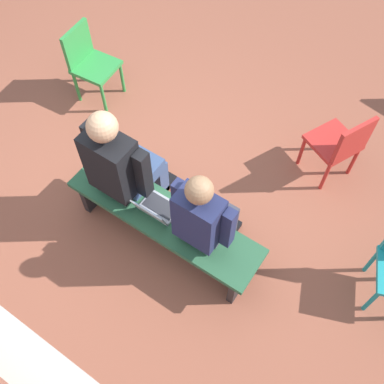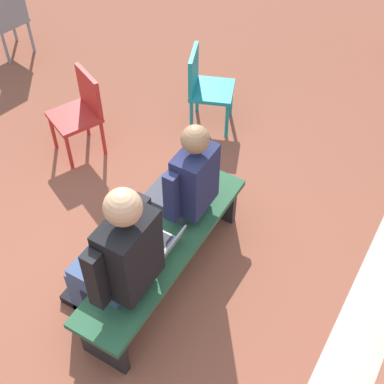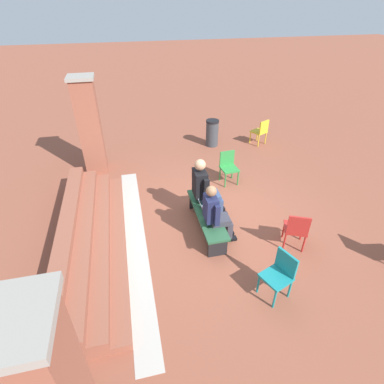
% 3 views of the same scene
% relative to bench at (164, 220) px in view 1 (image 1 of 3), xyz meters
% --- Properties ---
extents(ground_plane, '(60.00, 60.00, 0.00)m').
position_rel_bench_xyz_m(ground_plane, '(0.31, -0.17, -0.35)').
color(ground_plane, brown).
extents(concrete_strip, '(5.44, 0.40, 0.01)m').
position_rel_bench_xyz_m(concrete_strip, '(-0.00, 1.51, -0.35)').
color(concrete_strip, '#B7B2A8').
rests_on(concrete_strip, ground).
extents(bench, '(1.80, 0.44, 0.45)m').
position_rel_bench_xyz_m(bench, '(0.00, 0.00, 0.00)').
color(bench, '#285638').
rests_on(bench, ground).
extents(person_student, '(0.53, 0.67, 1.32)m').
position_rel_bench_xyz_m(person_student, '(-0.38, -0.07, 0.35)').
color(person_student, '#383842').
rests_on(person_student, ground).
extents(person_adult, '(0.60, 0.76, 1.45)m').
position_rel_bench_xyz_m(person_adult, '(0.45, -0.07, 0.40)').
color(person_adult, '#384C75').
rests_on(person_adult, ground).
extents(laptop, '(0.32, 0.29, 0.21)m').
position_rel_bench_xyz_m(laptop, '(0.07, 0.01, 0.15)').
color(laptop, '#9EA0A5').
rests_on(laptop, bench).
extents(plastic_chair_far_left, '(0.46, 0.46, 0.84)m').
position_rel_bench_xyz_m(plastic_chair_far_left, '(1.76, -1.07, 0.13)').
color(plastic_chair_far_left, '#2D893D').
rests_on(plastic_chair_far_left, ground).
extents(plastic_chair_by_pillar, '(0.56, 0.56, 0.84)m').
position_rel_bench_xyz_m(plastic_chair_by_pillar, '(-0.92, -1.53, 0.13)').
color(plastic_chair_by_pillar, red).
rests_on(plastic_chair_by_pillar, ground).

